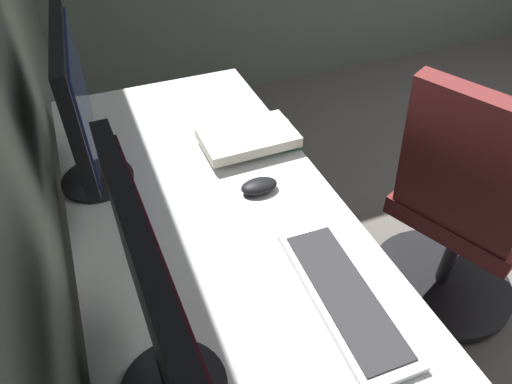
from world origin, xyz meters
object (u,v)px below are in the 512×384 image
object	(u,v)px
mouse_main	(259,186)
monitor_primary	(157,310)
book_stack_near	(250,138)
office_chair	(460,216)
monitor_secondary	(78,104)
keyboard_main	(344,295)

from	to	relation	value
mouse_main	monitor_primary	bearing A→B (deg)	142.47
book_stack_near	office_chair	distance (m)	0.79
monitor_primary	mouse_main	world-z (taller)	monitor_primary
book_stack_near	mouse_main	bearing A→B (deg)	165.40
mouse_main	office_chair	distance (m)	0.78
monitor_primary	mouse_main	size ratio (longest dim) A/B	4.84
book_stack_near	office_chair	bearing A→B (deg)	-115.10
book_stack_near	monitor_primary	bearing A→B (deg)	148.65
mouse_main	book_stack_near	bearing A→B (deg)	-14.60
monitor_secondary	mouse_main	xyz separation A→B (m)	(-0.21, -0.41, -0.23)
monitor_secondary	mouse_main	size ratio (longest dim) A/B	4.47
monitor_primary	keyboard_main	bearing A→B (deg)	-80.62
monitor_primary	book_stack_near	bearing A→B (deg)	-31.35
book_stack_near	monitor_secondary	bearing A→B (deg)	90.11
monitor_secondary	keyboard_main	size ratio (longest dim) A/B	1.10
keyboard_main	book_stack_near	bearing A→B (deg)	-1.90
mouse_main	office_chair	xyz separation A→B (m)	(-0.10, -0.72, -0.29)
keyboard_main	office_chair	distance (m)	0.80
book_stack_near	keyboard_main	bearing A→B (deg)	178.10
monitor_primary	book_stack_near	world-z (taller)	monitor_primary
keyboard_main	office_chair	bearing A→B (deg)	-65.76
monitor_primary	office_chair	world-z (taller)	monitor_primary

